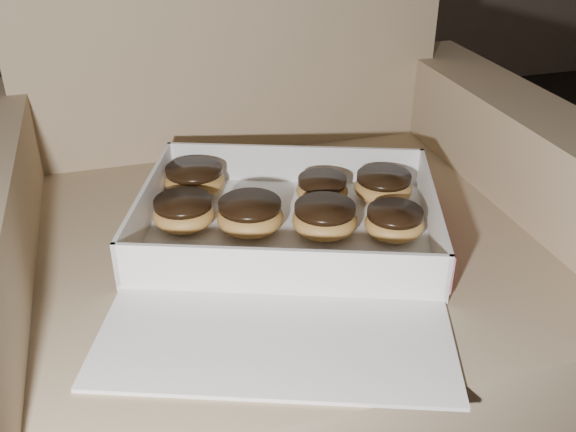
# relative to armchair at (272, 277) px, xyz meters

# --- Properties ---
(armchair) EXTENTS (0.92, 0.77, 0.96)m
(armchair) POSITION_rel_armchair_xyz_m (0.00, 0.00, 0.00)
(armchair) COLOR #9F8665
(armchair) RESTS_ON floor
(bakery_box) EXTENTS (0.54, 0.58, 0.07)m
(bakery_box) POSITION_rel_armchair_xyz_m (-0.01, -0.12, 0.14)
(bakery_box) COLOR white
(bakery_box) RESTS_ON armchair
(donut_a) EXTENTS (0.08, 0.08, 0.04)m
(donut_a) POSITION_rel_armchair_xyz_m (0.08, -0.01, 0.16)
(donut_a) COLOR #D29449
(donut_a) RESTS_ON bakery_box
(donut_b) EXTENTS (0.09, 0.09, 0.04)m
(donut_b) POSITION_rel_armchair_xyz_m (0.17, -0.04, 0.16)
(donut_b) COLOR #D29449
(donut_b) RESTS_ON bakery_box
(donut_c) EXTENTS (0.09, 0.09, 0.04)m
(donut_c) POSITION_rel_armchair_xyz_m (-0.13, -0.03, 0.16)
(donut_c) COLOR #D29449
(donut_c) RESTS_ON bakery_box
(donut_d) EXTENTS (0.09, 0.09, 0.05)m
(donut_d) POSITION_rel_armchair_xyz_m (0.05, -0.10, 0.16)
(donut_d) COLOR #D29449
(donut_d) RESTS_ON bakery_box
(donut_e) EXTENTS (0.08, 0.08, 0.04)m
(donut_e) POSITION_rel_armchair_xyz_m (0.14, -0.14, 0.16)
(donut_e) COLOR #D29449
(donut_e) RESTS_ON bakery_box
(donut_f) EXTENTS (0.09, 0.09, 0.05)m
(donut_f) POSITION_rel_armchair_xyz_m (-0.10, 0.06, 0.16)
(donut_f) COLOR #D29449
(donut_f) RESTS_ON bakery_box
(donut_g) EXTENTS (0.09, 0.09, 0.05)m
(donut_g) POSITION_rel_armchair_xyz_m (-0.05, -0.07, 0.16)
(donut_g) COLOR #D29449
(donut_g) RESTS_ON bakery_box
(crumb_a) EXTENTS (0.01, 0.01, 0.00)m
(crumb_a) POSITION_rel_armchair_xyz_m (-0.13, -0.16, 0.14)
(crumb_a) COLOR black
(crumb_a) RESTS_ON bakery_box
(crumb_b) EXTENTS (0.01, 0.01, 0.00)m
(crumb_b) POSITION_rel_armchair_xyz_m (-0.06, -0.14, 0.14)
(crumb_b) COLOR black
(crumb_b) RESTS_ON bakery_box
(crumb_c) EXTENTS (0.01, 0.01, 0.00)m
(crumb_c) POSITION_rel_armchair_xyz_m (0.07, -0.21, 0.14)
(crumb_c) COLOR black
(crumb_c) RESTS_ON bakery_box
(crumb_d) EXTENTS (0.01, 0.01, 0.00)m
(crumb_d) POSITION_rel_armchair_xyz_m (-0.12, -0.15, 0.14)
(crumb_d) COLOR black
(crumb_d) RESTS_ON bakery_box
(crumb_e) EXTENTS (0.01, 0.01, 0.00)m
(crumb_e) POSITION_rel_armchair_xyz_m (-0.17, -0.03, 0.14)
(crumb_e) COLOR black
(crumb_e) RESTS_ON bakery_box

